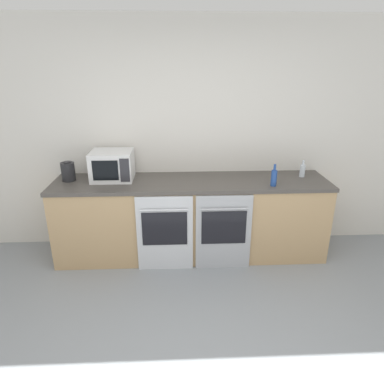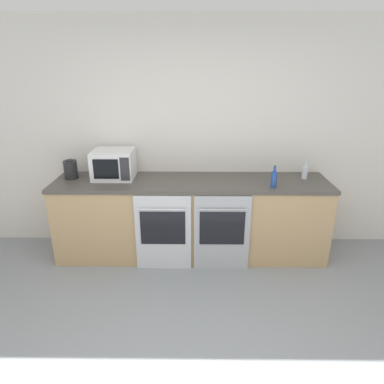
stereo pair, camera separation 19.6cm
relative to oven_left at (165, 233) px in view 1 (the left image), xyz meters
name	(u,v)px [view 1 (the left image)]	position (x,y,z in m)	size (l,w,h in m)	color
wall_back	(190,138)	(0.29, 0.70, 0.87)	(10.00, 0.06, 2.60)	silver
counter_back	(191,218)	(0.29, 0.34, 0.02)	(3.02, 0.68, 0.90)	tan
oven_left	(165,233)	(0.00, 0.00, 0.00)	(0.59, 0.06, 0.85)	silver
oven_right	(223,232)	(0.62, 0.00, 0.00)	(0.59, 0.06, 0.85)	#A8AAAF
microwave	(112,165)	(-0.57, 0.44, 0.62)	(0.45, 0.39, 0.32)	silver
bottle_clear	(302,170)	(1.55, 0.43, 0.54)	(0.06, 0.06, 0.19)	silver
bottle_blue	(274,177)	(1.15, 0.14, 0.56)	(0.06, 0.06, 0.23)	#234793
kettle	(68,171)	(-1.05, 0.41, 0.57)	(0.15, 0.15, 0.21)	#232326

